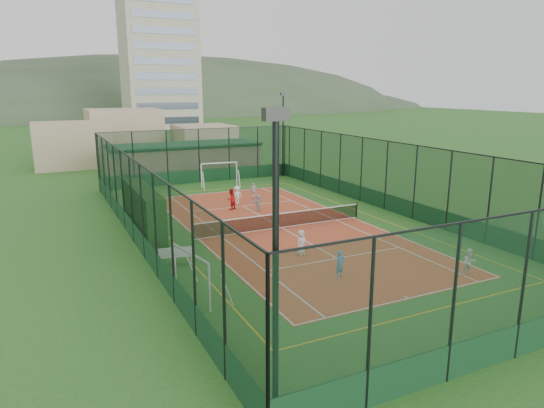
{
  "coord_description": "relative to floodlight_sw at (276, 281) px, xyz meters",
  "views": [
    {
      "loc": [
        -13.46,
        -26.44,
        8.67
      ],
      "look_at": [
        0.11,
        1.58,
        1.2
      ],
      "focal_mm": 32.0,
      "sensor_mm": 36.0,
      "label": 1
    }
  ],
  "objects": [
    {
      "name": "tennis_net",
      "position": [
        8.6,
        16.6,
        -3.59
      ],
      "size": [
        11.67,
        0.12,
        1.06
      ],
      "primitive_type": null,
      "color": "black",
      "rests_on": "ground"
    },
    {
      "name": "futsal_goal_far",
      "position": [
        9.55,
        30.79,
        -3.05
      ],
      "size": [
        3.42,
        1.35,
        2.15
      ],
      "primitive_type": null,
      "rotation": [
        0.0,
        0.0,
        -0.12
      ],
      "color": "white",
      "rests_on": "ground"
    },
    {
      "name": "child_far_left",
      "position": [
        8.47,
        23.81,
        -3.41
      ],
      "size": [
        0.99,
        0.69,
        1.41
      ],
      "primitive_type": "imported",
      "rotation": [
        0.0,
        0.0,
        3.34
      ],
      "color": "white",
      "rests_on": "court_slab"
    },
    {
      "name": "coach",
      "position": [
        7.42,
        22.38,
        -3.33
      ],
      "size": [
        0.96,
        0.9,
        1.56
      ],
      "primitive_type": "imported",
      "rotation": [
        0.0,
        0.0,
        3.69
      ],
      "color": "red",
      "rests_on": "court_slab"
    },
    {
      "name": "court_slab",
      "position": [
        8.6,
        16.6,
        -4.12
      ],
      "size": [
        11.17,
        23.97,
        0.01
      ],
      "primitive_type": "cube",
      "color": "#A84825",
      "rests_on": "ground"
    },
    {
      "name": "perimeter_fence",
      "position": [
        8.6,
        16.6,
        -1.62
      ],
      "size": [
        18.12,
        34.12,
        5.0
      ],
      "primitive_type": null,
      "color": "#10321B",
      "rests_on": "ground"
    },
    {
      "name": "ground",
      "position": [
        8.6,
        16.6,
        -4.12
      ],
      "size": [
        300.0,
        300.0,
        0.0
      ],
      "primitive_type": "plane",
      "color": "#2D6121",
      "rests_on": "ground"
    },
    {
      "name": "floodlight_ne",
      "position": [
        17.2,
        33.2,
        0.0
      ],
      "size": [
        0.6,
        0.26,
        8.25
      ],
      "primitive_type": null,
      "color": "black",
      "rests_on": "ground"
    },
    {
      "name": "floodlight_sw",
      "position": [
        0.0,
        0.0,
        0.0
      ],
      "size": [
        0.6,
        0.26,
        8.25
      ],
      "primitive_type": null,
      "color": "black",
      "rests_on": "ground"
    },
    {
      "name": "futsal_goal_near",
      "position": [
        0.35,
        8.67,
        -3.11
      ],
      "size": [
        3.26,
        1.5,
        2.03
      ],
      "primitive_type": null,
      "rotation": [
        0.0,
        0.0,
        1.76
      ],
      "color": "white",
      "rests_on": "ground"
    },
    {
      "name": "child_near_mid",
      "position": [
        7.3,
        7.98,
        -3.46
      ],
      "size": [
        0.53,
        0.4,
        1.31
      ],
      "primitive_type": "imported",
      "rotation": [
        0.0,
        0.0,
        0.2
      ],
      "color": "#4782CA",
      "rests_on": "court_slab"
    },
    {
      "name": "apartment_tower",
      "position": [
        20.6,
        98.6,
        10.88
      ],
      "size": [
        15.0,
        12.0,
        30.0
      ],
      "primitive_type": "cube",
      "color": "beige",
      "rests_on": "ground"
    },
    {
      "name": "white_bench",
      "position": [
        0.8,
        13.0,
        -3.63
      ],
      "size": [
        1.83,
        0.86,
        0.99
      ],
      "primitive_type": null,
      "rotation": [
        0.0,
        0.0,
        -0.22
      ],
      "color": "white",
      "rests_on": "ground"
    },
    {
      "name": "hedge_left",
      "position": [
        0.3,
        17.92,
        -2.58
      ],
      "size": [
        1.06,
        7.05,
        3.08
      ],
      "primitive_type": "cube",
      "color": "black",
      "rests_on": "ground"
    },
    {
      "name": "tennis_balls",
      "position": [
        9.96,
        17.92,
        -4.08
      ],
      "size": [
        4.71,
        1.54,
        0.07
      ],
      "color": "#CCE033",
      "rests_on": "court_slab"
    },
    {
      "name": "child_near_right",
      "position": [
        12.9,
        5.49,
        -3.45
      ],
      "size": [
        0.76,
        0.66,
        1.33
      ],
      "primitive_type": "imported",
      "rotation": [
        0.0,
        0.0,
        -0.28
      ],
      "color": "white",
      "rests_on": "court_slab"
    },
    {
      "name": "child_far_back",
      "position": [
        9.02,
        21.18,
        -3.5
      ],
      "size": [
        1.18,
        0.89,
        1.24
      ],
      "primitive_type": "imported",
      "rotation": [
        0.0,
        0.0,
        3.66
      ],
      "color": "silver",
      "rests_on": "court_slab"
    },
    {
      "name": "clubhouse",
      "position": [
        8.6,
        38.6,
        -2.55
      ],
      "size": [
        15.2,
        7.2,
        3.15
      ],
      "primitive_type": null,
      "color": "tan",
      "rests_on": "ground"
    },
    {
      "name": "distant_hills",
      "position": [
        8.6,
        166.6,
        -4.12
      ],
      "size": [
        200.0,
        60.0,
        24.0
      ],
      "primitive_type": null,
      "color": "#384C33",
      "rests_on": "ground"
    },
    {
      "name": "child_far_right",
      "position": [
        10.33,
        24.93,
        -3.46
      ],
      "size": [
        0.77,
        0.34,
        1.3
      ],
      "primitive_type": "imported",
      "rotation": [
        0.0,
        0.0,
        3.18
      ],
      "color": "silver",
      "rests_on": "court_slab"
    },
    {
      "name": "child_near_left",
      "position": [
        7.22,
        11.56,
        -3.44
      ],
      "size": [
        0.78,
        0.68,
        1.35
      ],
      "primitive_type": "imported",
      "rotation": [
        0.0,
        0.0,
        0.46
      ],
      "color": "silver",
      "rests_on": "court_slab"
    }
  ]
}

